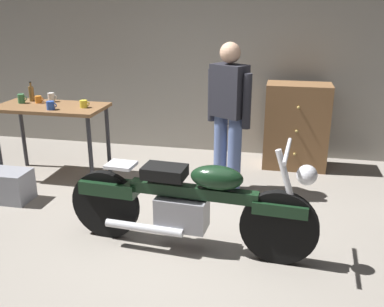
{
  "coord_description": "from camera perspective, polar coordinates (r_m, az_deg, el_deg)",
  "views": [
    {
      "loc": [
        0.86,
        -3.19,
        2.03
      ],
      "look_at": [
        0.04,
        0.7,
        0.65
      ],
      "focal_mm": 40.17,
      "sensor_mm": 36.0,
      "label": 1
    }
  ],
  "objects": [
    {
      "name": "mug_yellow_tall",
      "position": [
        5.16,
        -14.18,
        6.4
      ],
      "size": [
        0.12,
        0.09,
        0.09
      ],
      "color": "yellow",
      "rests_on": "workbench"
    },
    {
      "name": "workbench",
      "position": [
        5.41,
        -18.17,
        4.91
      ],
      "size": [
        1.3,
        0.64,
        0.9
      ],
      "color": "brown",
      "rests_on": "ground_plane"
    },
    {
      "name": "person_standing",
      "position": [
        4.7,
        4.86,
        5.47
      ],
      "size": [
        0.5,
        0.39,
        1.67
      ],
      "rotation": [
        0.0,
        0.0,
        2.6
      ],
      "color": "#546699",
      "rests_on": "ground_plane"
    },
    {
      "name": "mug_white_ceramic",
      "position": [
        5.59,
        -18.17,
        7.11
      ],
      "size": [
        0.12,
        0.08,
        0.11
      ],
      "color": "white",
      "rests_on": "workbench"
    },
    {
      "name": "mug_orange_travel",
      "position": [
        5.57,
        -19.71,
        6.78
      ],
      "size": [
        0.11,
        0.08,
        0.09
      ],
      "color": "orange",
      "rests_on": "workbench"
    },
    {
      "name": "storage_bin",
      "position": [
        5.08,
        -23.04,
        -3.97
      ],
      "size": [
        0.44,
        0.32,
        0.34
      ],
      "primitive_type": "cube",
      "color": "gray",
      "rests_on": "ground_plane"
    },
    {
      "name": "motorcycle",
      "position": [
        3.66,
        -0.37,
        -6.47
      ],
      "size": [
        2.19,
        0.6,
        1.0
      ],
      "rotation": [
        0.0,
        0.0,
        -0.07
      ],
      "color": "black",
      "rests_on": "ground_plane"
    },
    {
      "name": "mug_blue_enamel",
      "position": [
        5.16,
        -18.25,
        6.08
      ],
      "size": [
        0.12,
        0.09,
        0.1
      ],
      "color": "#2D51AD",
      "rests_on": "workbench"
    },
    {
      "name": "wooden_dresser",
      "position": [
        5.69,
        13.66,
        3.52
      ],
      "size": [
        0.8,
        0.47,
        1.1
      ],
      "color": "brown",
      "rests_on": "ground_plane"
    },
    {
      "name": "ground_plane",
      "position": [
        3.88,
        -2.81,
        -12.44
      ],
      "size": [
        12.0,
        12.0,
        0.0
      ],
      "primitive_type": "plane",
      "color": "gray"
    },
    {
      "name": "mug_green_speckled",
      "position": [
        5.63,
        -21.71,
        6.79
      ],
      "size": [
        0.12,
        0.08,
        0.11
      ],
      "color": "#3D7F4C",
      "rests_on": "workbench"
    },
    {
      "name": "bottle",
      "position": [
        5.7,
        -20.54,
        7.49
      ],
      "size": [
        0.06,
        0.06,
        0.24
      ],
      "color": "olive",
      "rests_on": "workbench"
    },
    {
      "name": "back_wall",
      "position": [
        6.07,
        3.8,
        14.57
      ],
      "size": [
        8.0,
        0.12,
        3.1
      ],
      "primitive_type": "cube",
      "color": "gray",
      "rests_on": "ground_plane"
    }
  ]
}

